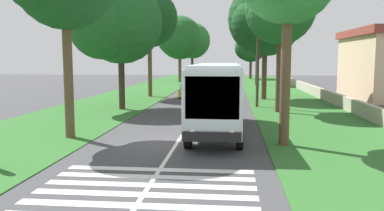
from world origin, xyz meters
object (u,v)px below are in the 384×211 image
(roadside_tree_left_1, at_px, (148,21))
(utility_pole, at_px, (258,53))
(trailing_car_0, at_px, (189,91))
(roadside_tree_right_3, at_px, (264,20))
(roadside_tree_right_1, at_px, (278,12))
(roadside_tree_right_2, at_px, (250,47))
(roadside_tree_left_2, at_px, (179,39))
(roadside_tree_right_4, at_px, (257,32))
(roadside_tree_left_4, at_px, (191,42))
(trailing_car_1, at_px, (197,87))
(roadside_tree_left_0, at_px, (117,25))
(coach_bus, at_px, (217,94))

(roadside_tree_left_1, relative_size, utility_pole, 1.29)
(trailing_car_0, distance_m, roadside_tree_right_3, 10.37)
(roadside_tree_right_1, height_order, roadside_tree_right_2, roadside_tree_right_1)
(roadside_tree_right_3, bearing_deg, utility_pole, 172.07)
(roadside_tree_left_2, height_order, roadside_tree_right_1, roadside_tree_left_2)
(trailing_car_0, height_order, roadside_tree_right_4, roadside_tree_right_4)
(roadside_tree_left_4, bearing_deg, roadside_tree_left_2, 176.67)
(utility_pole, bearing_deg, roadside_tree_right_4, -3.21)
(trailing_car_1, distance_m, roadside_tree_left_2, 22.35)
(trailing_car_1, bearing_deg, roadside_tree_right_1, -156.55)
(roadside_tree_left_0, bearing_deg, roadside_tree_right_1, -91.63)
(coach_bus, distance_m, roadside_tree_right_3, 19.49)
(roadside_tree_right_4, relative_size, utility_pole, 1.22)
(trailing_car_0, relative_size, roadside_tree_right_2, 0.45)
(roadside_tree_left_4, distance_m, utility_pole, 50.03)
(roadside_tree_right_3, xyz_separation_m, roadside_tree_right_4, (21.95, -0.70, 0.34))
(roadside_tree_left_1, xyz_separation_m, roadside_tree_left_4, (40.59, -0.51, -0.46))
(roadside_tree_left_4, bearing_deg, roadside_tree_left_1, 179.28)
(roadside_tree_left_4, bearing_deg, trailing_car_0, -174.57)
(roadside_tree_right_3, bearing_deg, roadside_tree_left_0, 127.34)
(roadside_tree_left_4, relative_size, utility_pole, 1.32)
(roadside_tree_left_0, relative_size, roadside_tree_left_2, 0.89)
(roadside_tree_left_0, relative_size, roadside_tree_right_4, 0.96)
(roadside_tree_right_3, distance_m, utility_pole, 7.27)
(roadside_tree_right_4, bearing_deg, trailing_car_1, 150.75)
(coach_bus, distance_m, roadside_tree_left_2, 47.92)
(trailing_car_1, xyz_separation_m, utility_pole, (-14.34, -6.28, 3.82))
(trailing_car_0, bearing_deg, roadside_tree_right_3, -102.27)
(roadside_tree_right_2, distance_m, roadside_tree_right_4, 18.63)
(roadside_tree_left_4, xyz_separation_m, roadside_tree_right_2, (-1.90, -11.81, -1.23))
(roadside_tree_right_2, xyz_separation_m, utility_pole, (-46.94, 1.41, -1.78))
(coach_bus, height_order, trailing_car_1, coach_bus)
(roadside_tree_left_0, distance_m, roadside_tree_right_3, 15.01)
(roadside_tree_left_2, height_order, roadside_tree_right_3, roadside_tree_right_3)
(trailing_car_1, relative_size, roadside_tree_right_4, 0.41)
(utility_pole, bearing_deg, trailing_car_0, 38.99)
(coach_bus, bearing_deg, roadside_tree_right_2, -4.20)
(trailing_car_1, height_order, roadside_tree_left_1, roadside_tree_left_1)
(roadside_tree_right_1, bearing_deg, utility_pole, 22.47)
(roadside_tree_right_2, bearing_deg, coach_bus, 175.80)
(coach_bus, bearing_deg, roadside_tree_right_3, -11.77)
(roadside_tree_left_2, xyz_separation_m, roadside_tree_right_2, (11.87, -12.61, -1.15))
(roadside_tree_right_1, relative_size, roadside_tree_right_4, 0.97)
(trailing_car_0, relative_size, roadside_tree_left_2, 0.38)
(roadside_tree_right_2, height_order, roadside_tree_right_3, roadside_tree_right_3)
(roadside_tree_right_2, bearing_deg, utility_pole, 178.28)
(roadside_tree_left_0, xyz_separation_m, roadside_tree_left_4, (51.47, -0.60, 0.85))
(roadside_tree_left_1, xyz_separation_m, roadside_tree_left_2, (26.82, 0.29, -0.54))
(roadside_tree_left_1, distance_m, roadside_tree_right_3, 11.95)
(roadside_tree_left_0, xyz_separation_m, utility_pole, (2.63, -11.01, -2.17))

